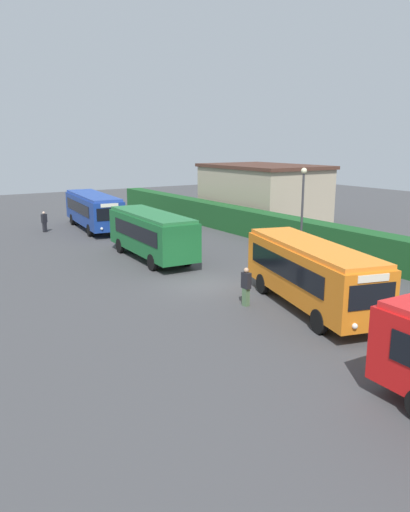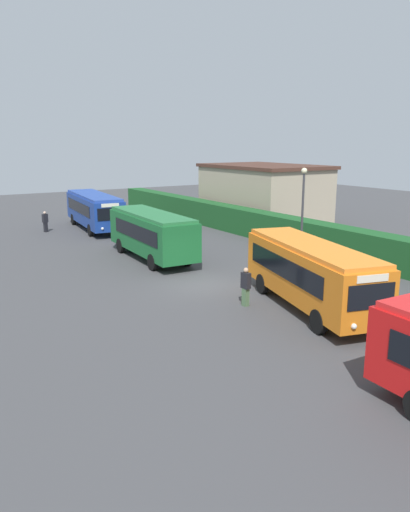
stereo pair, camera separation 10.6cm
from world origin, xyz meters
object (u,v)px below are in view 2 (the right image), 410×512
(person_left, at_px, (45,221))
(bus_blue, at_px, (94,209))
(person_right, at_px, (246,286))
(person_far, at_px, (355,280))
(bus_green, at_px, (152,232))
(person_center, at_px, (134,215))
(bus_orange, at_px, (310,272))
(lamppost, at_px, (303,205))
(traffic_cone, at_px, (138,216))

(person_left, bearing_deg, bus_blue, -123.16)
(person_right, relative_size, person_far, 1.08)
(person_left, bearing_deg, bus_green, 172.68)
(person_far, bearing_deg, person_center, -89.19)
(bus_orange, xyz_separation_m, lamppost, (-6.48, 5.50, 1.92))
(bus_orange, xyz_separation_m, traffic_cone, (-28.57, 4.54, -1.46))
(person_left, distance_m, lamppost, 22.61)
(lamppost, bearing_deg, bus_green, -130.76)
(person_center, height_order, person_right, person_center)
(person_center, height_order, person_far, person_center)
(bus_orange, xyz_separation_m, person_left, (-26.34, -4.96, -0.83))
(person_left, bearing_deg, person_right, 165.69)
(bus_green, bearing_deg, bus_orange, -169.67)
(bus_orange, relative_size, person_center, 4.89)
(person_far, bearing_deg, bus_blue, -81.20)
(traffic_cone, bearing_deg, person_right, -14.17)
(person_far, bearing_deg, person_left, -73.22)
(bus_orange, height_order, traffic_cone, bus_orange)
(bus_green, xyz_separation_m, bus_orange, (12.68, 1.70, -0.00))
(bus_orange, relative_size, traffic_cone, 15.51)
(bus_blue, bearing_deg, person_far, 14.31)
(person_center, distance_m, lamppost, 19.14)
(bus_green, relative_size, person_right, 4.94)
(bus_blue, relative_size, bus_orange, 1.13)
(bus_green, height_order, person_far, bus_green)
(bus_green, xyz_separation_m, traffic_cone, (-15.89, 6.24, -1.46))
(person_left, bearing_deg, person_far, 176.03)
(person_center, xyz_separation_m, traffic_cone, (-3.36, 1.90, -0.71))
(person_center, bearing_deg, person_right, 138.76)
(bus_blue, distance_m, traffic_cone, 6.48)
(person_center, bearing_deg, person_left, 52.00)
(person_left, xyz_separation_m, person_right, (24.46, 2.75, 0.05))
(person_center, height_order, lamppost, lamppost)
(traffic_cone, bearing_deg, person_far, -3.11)
(bus_green, bearing_deg, bus_blue, -0.64)
(bus_orange, bearing_deg, bus_green, -157.10)
(bus_green, xyz_separation_m, person_far, (12.71, 4.68, -0.86))
(bus_blue, bearing_deg, bus_green, 2.19)
(person_left, relative_size, person_right, 0.96)
(person_center, relative_size, person_right, 1.04)
(bus_green, bearing_deg, person_center, -16.37)
(bus_orange, relative_size, lamppost, 1.57)
(person_far, bearing_deg, person_right, -20.11)
(bus_green, distance_m, person_left, 14.06)
(person_right, height_order, person_far, person_right)
(person_right, xyz_separation_m, person_far, (1.90, 5.19, -0.07))
(bus_green, xyz_separation_m, lamppost, (6.20, 7.20, 1.92))
(bus_green, bearing_deg, person_left, 16.13)
(person_left, distance_m, traffic_cone, 9.77)
(bus_green, height_order, traffic_cone, bus_green)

